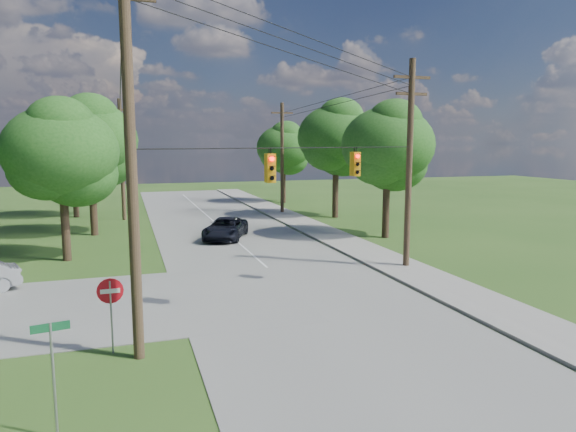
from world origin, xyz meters
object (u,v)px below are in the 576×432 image
object	(u,v)px
pole_ne	(409,161)
car_main_north	(225,228)
pole_sw	(130,148)
do_not_enter_sign	(111,299)
pole_north_e	(282,157)
pole_north_w	(122,159)

from	to	relation	value
pole_ne	car_main_north	bearing A→B (deg)	124.81
pole_ne	car_main_north	distance (m)	13.84
pole_sw	do_not_enter_sign	size ratio (longest dim) A/B	5.09
car_main_north	pole_north_e	bearing A→B (deg)	80.01
pole_north_e	do_not_enter_sign	world-z (taller)	pole_north_e
pole_sw	do_not_enter_sign	bearing A→B (deg)	141.64
pole_sw	pole_north_e	xyz separation A→B (m)	(13.50, 29.60, -1.10)
pole_ne	do_not_enter_sign	size ratio (longest dim) A/B	4.46
pole_north_w	car_main_north	world-z (taller)	pole_north_w
do_not_enter_sign	pole_ne	bearing A→B (deg)	25.47
pole_north_e	car_main_north	xyz separation A→B (m)	(-7.43, -11.32, -4.40)
car_main_north	do_not_enter_sign	xyz separation A→B (m)	(-6.83, -17.68, 0.98)
pole_sw	car_main_north	distance (m)	20.03
car_main_north	pole_ne	bearing A→B (deg)	-31.92
pole_ne	pole_north_e	distance (m)	22.00
pole_north_e	pole_sw	bearing A→B (deg)	-114.52
pole_north_e	car_main_north	world-z (taller)	pole_north_e
pole_ne	do_not_enter_sign	world-z (taller)	pole_ne
pole_north_w	car_main_north	bearing A→B (deg)	-60.23
pole_ne	pole_north_e	world-z (taller)	pole_ne
pole_sw	pole_ne	bearing A→B (deg)	29.38
pole_north_e	car_main_north	distance (m)	14.23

